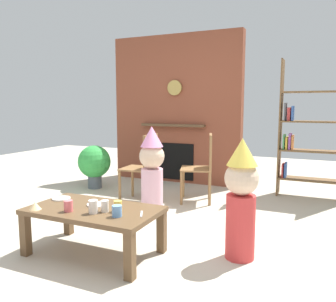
# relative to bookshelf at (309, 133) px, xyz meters

# --- Properties ---
(ground_plane) EXTENTS (12.00, 12.00, 0.00)m
(ground_plane) POSITION_rel_bookshelf_xyz_m (-1.36, -2.40, -0.89)
(ground_plane) COLOR #BCB29E
(brick_fireplace_feature) EXTENTS (2.20, 0.28, 2.40)m
(brick_fireplace_feature) POSITION_rel_bookshelf_xyz_m (-2.06, 0.20, 0.30)
(brick_fireplace_feature) COLOR brown
(brick_fireplace_feature) RESTS_ON ground_plane
(bookshelf) EXTENTS (0.90, 0.28, 1.90)m
(bookshelf) POSITION_rel_bookshelf_xyz_m (0.00, 0.00, 0.00)
(bookshelf) COLOR brown
(bookshelf) RESTS_ON ground_plane
(coffee_table) EXTENTS (1.12, 0.63, 0.40)m
(coffee_table) POSITION_rel_bookshelf_xyz_m (-1.56, -2.75, -0.55)
(coffee_table) COLOR brown
(coffee_table) RESTS_ON ground_plane
(paper_cup_near_left) EXTENTS (0.08, 0.08, 0.11)m
(paper_cup_near_left) POSITION_rel_bookshelf_xyz_m (-1.48, -2.87, -0.43)
(paper_cup_near_left) COLOR silver
(paper_cup_near_left) RESTS_ON coffee_table
(paper_cup_near_right) EXTENTS (0.07, 0.07, 0.09)m
(paper_cup_near_right) POSITION_rel_bookshelf_xyz_m (-1.41, -2.80, -0.44)
(paper_cup_near_right) COLOR silver
(paper_cup_near_right) RESTS_ON coffee_table
(paper_cup_center) EXTENTS (0.07, 0.07, 0.09)m
(paper_cup_center) POSITION_rel_bookshelf_xyz_m (-1.69, -2.91, -0.44)
(paper_cup_center) COLOR #E5666B
(paper_cup_center) RESTS_ON coffee_table
(paper_cup_far_left) EXTENTS (0.08, 0.08, 0.09)m
(paper_cup_far_left) POSITION_rel_bookshelf_xyz_m (-1.26, -2.86, -0.44)
(paper_cup_far_left) COLOR #669EE0
(paper_cup_far_left) RESTS_ON coffee_table
(paper_cup_far_right) EXTENTS (0.07, 0.07, 0.09)m
(paper_cup_far_right) POSITION_rel_bookshelf_xyz_m (-1.32, -2.75, -0.44)
(paper_cup_far_right) COLOR #F2CC4C
(paper_cup_far_right) RESTS_ON coffee_table
(paper_plate_front) EXTENTS (0.17, 0.17, 0.01)m
(paper_plate_front) POSITION_rel_bookshelf_xyz_m (-1.59, -2.67, -0.48)
(paper_plate_front) COLOR white
(paper_plate_front) RESTS_ON coffee_table
(paper_plate_rear) EXTENTS (0.17, 0.17, 0.01)m
(paper_plate_rear) POSITION_rel_bookshelf_xyz_m (-2.01, -2.65, -0.48)
(paper_plate_rear) COLOR white
(paper_plate_rear) RESTS_ON coffee_table
(birthday_cake_slice) EXTENTS (0.10, 0.10, 0.07)m
(birthday_cake_slice) POSITION_rel_bookshelf_xyz_m (-1.98, -2.99, -0.45)
(birthday_cake_slice) COLOR #EAC68C
(birthday_cake_slice) RESTS_ON coffee_table
(table_fork) EXTENTS (0.08, 0.14, 0.01)m
(table_fork) POSITION_rel_bookshelf_xyz_m (-1.11, -2.73, -0.48)
(table_fork) COLOR silver
(table_fork) RESTS_ON coffee_table
(child_in_pink) EXTENTS (0.28, 0.28, 1.01)m
(child_in_pink) POSITION_rel_bookshelf_xyz_m (-0.40, -2.32, -0.36)
(child_in_pink) COLOR #D13838
(child_in_pink) RESTS_ON ground_plane
(child_by_the_chairs) EXTENTS (0.29, 0.29, 1.04)m
(child_by_the_chairs) POSITION_rel_bookshelf_xyz_m (-1.57, -1.64, -0.34)
(child_by_the_chairs) COLOR #EAB2C6
(child_by_the_chairs) RESTS_ON ground_plane
(dining_chair_left) EXTENTS (0.42, 0.42, 0.90)m
(dining_chair_left) POSITION_rel_bookshelf_xyz_m (-1.94, -1.14, -0.38)
(dining_chair_left) COLOR olive
(dining_chair_left) RESTS_ON ground_plane
(dining_chair_middle) EXTENTS (0.51, 0.51, 0.90)m
(dining_chair_middle) POSITION_rel_bookshelf_xyz_m (-1.24, -0.82, -0.38)
(dining_chair_middle) COLOR olive
(dining_chair_middle) RESTS_ON ground_plane
(potted_plant_short) EXTENTS (0.50, 0.50, 0.66)m
(potted_plant_short) POSITION_rel_bookshelf_xyz_m (-3.00, -0.79, -0.50)
(potted_plant_short) COLOR #4C5660
(potted_plant_short) RESTS_ON ground_plane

